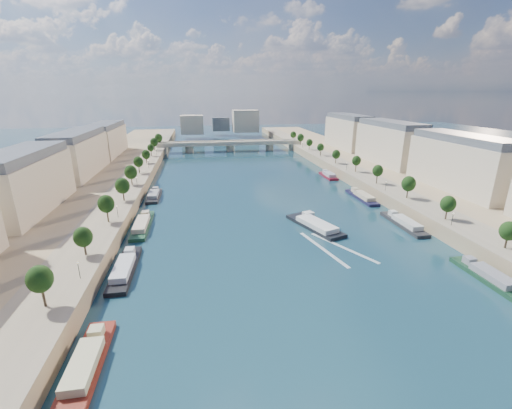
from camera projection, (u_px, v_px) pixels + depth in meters
name	position (u px, v px, depth m)	size (l,w,h in m)	color
ground	(257.00, 198.00, 152.39)	(700.00, 700.00, 0.00)	#0C2536
quay_left	(85.00, 201.00, 140.32)	(44.00, 520.00, 5.00)	#9E8460
quay_right	(406.00, 186.00, 162.90)	(44.00, 520.00, 5.00)	#9E8460
pave_left	(122.00, 193.00, 141.87)	(14.00, 520.00, 0.10)	gray
pave_right	(377.00, 182.00, 159.75)	(14.00, 520.00, 0.10)	gray
trees_left	(127.00, 179.00, 142.35)	(4.80, 268.80, 8.26)	#382B1E
trees_right	(365.00, 166.00, 167.09)	(4.80, 268.80, 8.26)	#382B1E
lamps_left	(128.00, 193.00, 132.35)	(0.36, 200.36, 4.28)	black
lamps_right	(364.00, 174.00, 162.87)	(0.36, 200.36, 4.28)	black
buildings_left	(56.00, 163.00, 145.14)	(16.00, 226.00, 23.20)	#C0AE93
buildings_right	(420.00, 152.00, 171.80)	(16.00, 226.00, 23.20)	#C0AE93
skyline	(225.00, 123.00, 353.86)	(79.00, 42.00, 22.00)	#C0AE93
bridge	(230.00, 145.00, 271.25)	(112.00, 12.00, 8.15)	#C1B79E
tour_barge	(315.00, 225.00, 119.07)	(15.17, 25.93, 3.58)	black
wake	(333.00, 248.00, 103.73)	(16.25, 25.62, 0.04)	silver
moored_barges_left	(125.00, 267.00, 90.55)	(5.00, 150.55, 3.60)	#1A1A39
moored_barges_right	(410.00, 228.00, 117.10)	(5.00, 168.36, 3.60)	black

